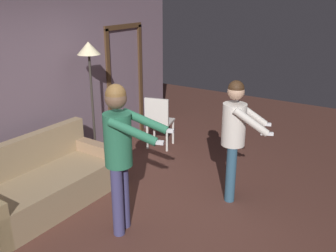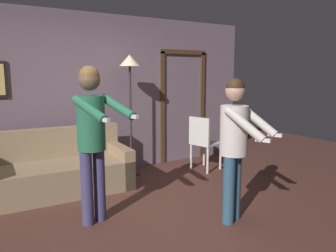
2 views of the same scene
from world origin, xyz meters
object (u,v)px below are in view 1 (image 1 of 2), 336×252
couch (44,185)px  torchiere_lamp (90,64)px  person_standing_right (235,131)px  person_standing_left (120,146)px  dining_chair_distant (159,119)px

couch → torchiere_lamp: (1.19, 0.21, 1.34)m
torchiere_lamp → person_standing_right: size_ratio=1.21×
person_standing_right → person_standing_left: bearing=150.5°
couch → person_standing_left: person_standing_left is taller
couch → dining_chair_distant: (2.34, -0.20, 0.25)m
dining_chair_distant → couch: bearing=175.0°
couch → dining_chair_distant: 2.36m
torchiere_lamp → dining_chair_distant: (1.14, -0.42, -1.09)m
person_standing_left → person_standing_right: 1.54m
person_standing_right → dining_chair_distant: person_standing_right is taller
couch → torchiere_lamp: bearing=10.2°
person_standing_left → person_standing_right: bearing=-29.5°
person_standing_left → couch: bearing=94.7°
person_standing_right → torchiere_lamp: bearing=96.5°
person_standing_left → dining_chair_distant: person_standing_left is taller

